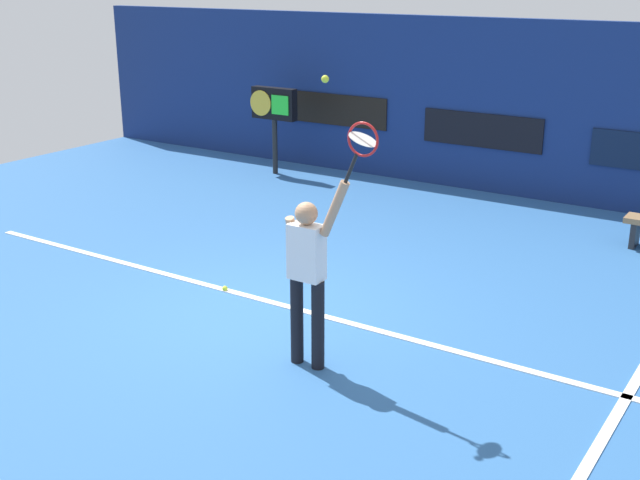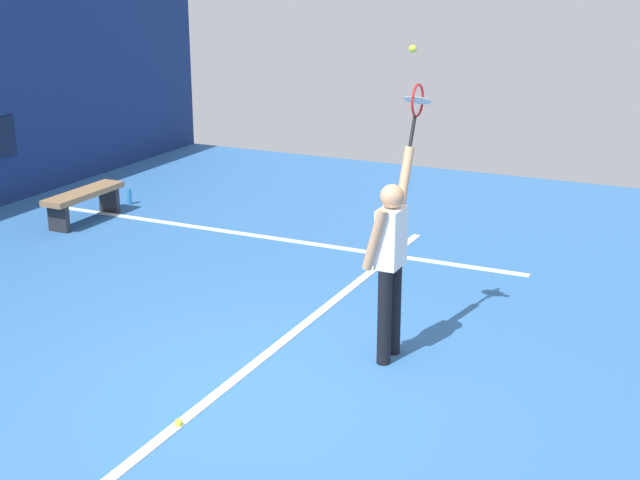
{
  "view_description": "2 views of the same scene",
  "coord_description": "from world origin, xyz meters",
  "px_view_note": "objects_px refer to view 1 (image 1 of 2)",
  "views": [
    {
      "loc": [
        5.26,
        -6.8,
        3.75
      ],
      "look_at": [
        0.88,
        -0.11,
        1.06
      ],
      "focal_mm": 45.09,
      "sensor_mm": 36.0,
      "label": 1
    },
    {
      "loc": [
        -6.12,
        -3.58,
        3.64
      ],
      "look_at": [
        0.8,
        -0.29,
        1.21
      ],
      "focal_mm": 50.71,
      "sensor_mm": 36.0,
      "label": 2
    }
  ],
  "objects_px": {
    "tennis_player": "(308,270)",
    "tennis_ball": "(325,79)",
    "scoreboard_clock": "(274,107)",
    "tennis_racket": "(362,143)",
    "spare_ball": "(225,288)"
  },
  "relations": [
    {
      "from": "tennis_racket",
      "to": "spare_ball",
      "type": "height_order",
      "value": "tennis_racket"
    },
    {
      "from": "tennis_player",
      "to": "tennis_ball",
      "type": "height_order",
      "value": "tennis_ball"
    },
    {
      "from": "tennis_ball",
      "to": "spare_ball",
      "type": "relative_size",
      "value": 1.0
    },
    {
      "from": "tennis_racket",
      "to": "tennis_ball",
      "type": "bearing_deg",
      "value": -169.34
    },
    {
      "from": "tennis_racket",
      "to": "scoreboard_clock",
      "type": "relative_size",
      "value": 0.37
    },
    {
      "from": "tennis_player",
      "to": "tennis_ball",
      "type": "xyz_separation_m",
      "value": [
        0.24,
        -0.07,
        1.85
      ]
    },
    {
      "from": "tennis_racket",
      "to": "spare_ball",
      "type": "bearing_deg",
      "value": 157.35
    },
    {
      "from": "scoreboard_clock",
      "to": "tennis_ball",
      "type": "bearing_deg",
      "value": -50.37
    },
    {
      "from": "scoreboard_clock",
      "to": "spare_ball",
      "type": "bearing_deg",
      "value": -59.56
    },
    {
      "from": "tennis_racket",
      "to": "tennis_player",
      "type": "bearing_deg",
      "value": 179.58
    },
    {
      "from": "tennis_racket",
      "to": "tennis_ball",
      "type": "distance_m",
      "value": 0.64
    },
    {
      "from": "scoreboard_clock",
      "to": "spare_ball",
      "type": "relative_size",
      "value": 24.41
    },
    {
      "from": "spare_ball",
      "to": "scoreboard_clock",
      "type": "bearing_deg",
      "value": 120.44
    },
    {
      "from": "tennis_ball",
      "to": "tennis_player",
      "type": "bearing_deg",
      "value": 164.25
    },
    {
      "from": "scoreboard_clock",
      "to": "tennis_player",
      "type": "bearing_deg",
      "value": -51.39
    }
  ]
}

